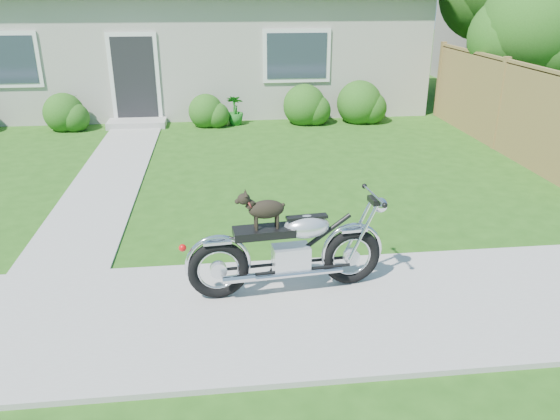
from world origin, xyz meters
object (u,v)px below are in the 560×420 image
object	(u,v)px
potted_plant_left	(67,113)
motorcycle_with_dog	(290,248)
tree_near	(539,31)
potted_plant_right	(235,110)
fence	(500,104)
house	(197,25)

from	to	relation	value
potted_plant_left	motorcycle_with_dog	bearing A→B (deg)	-62.21
tree_near	motorcycle_with_dog	world-z (taller)	tree_near
tree_near	potted_plant_left	world-z (taller)	tree_near
tree_near	potted_plant_right	bearing A→B (deg)	167.08
fence	tree_near	distance (m)	2.27
fence	tree_near	xyz separation A→B (m)	(1.33, 1.26, 1.34)
tree_near	potted_plant_left	distance (m)	11.01
fence	tree_near	bearing A→B (deg)	43.52
potted_plant_left	house	bearing A→B (deg)	47.90
tree_near	potted_plant_right	size ratio (longest dim) A/B	4.87
fence	potted_plant_left	bearing A→B (deg)	163.44
house	tree_near	size ratio (longest dim) A/B	3.54
fence	potted_plant_right	xyz separation A→B (m)	(-5.39, 2.80, -0.57)
house	fence	distance (m)	8.96
fence	motorcycle_with_dog	bearing A→B (deg)	-133.51
fence	motorcycle_with_dog	distance (m)	7.42
fence	tree_near	world-z (taller)	tree_near
potted_plant_left	potted_plant_right	world-z (taller)	potted_plant_left
potted_plant_right	motorcycle_with_dog	xyz separation A→B (m)	(0.28, -8.18, 0.19)
house	potted_plant_left	distance (m)	4.97
potted_plant_right	motorcycle_with_dog	world-z (taller)	motorcycle_with_dog
fence	motorcycle_with_dog	size ratio (longest dim) A/B	2.98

